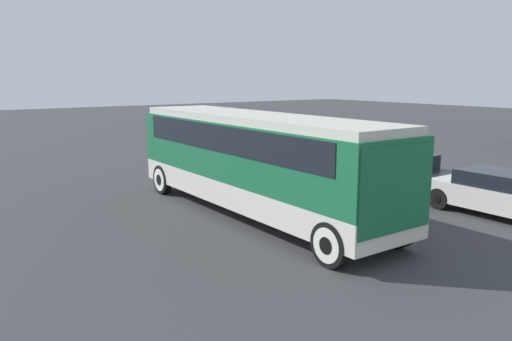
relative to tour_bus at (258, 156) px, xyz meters
name	(u,v)px	position (x,y,z in m)	size (l,w,h in m)	color
ground_plane	(256,215)	(-0.10, 0.00, -1.89)	(120.00, 120.00, 0.00)	#38383A
tour_bus	(258,156)	(0.00, 0.00, 0.00)	(10.77, 2.60, 3.14)	silver
parked_car_near	(502,194)	(4.42, 6.08, -1.18)	(4.32, 1.85, 1.40)	silver
parked_car_mid	(405,171)	(0.08, 6.95, -1.21)	(4.39, 1.79, 1.35)	black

